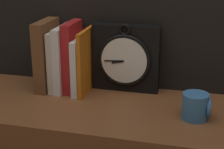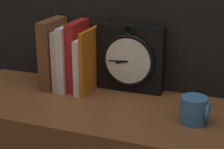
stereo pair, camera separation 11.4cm
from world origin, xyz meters
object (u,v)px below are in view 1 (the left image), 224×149
Objects in this scene: book_slot1_brown at (47,55)px; book_slot6_orange at (86,61)px; clock at (126,58)px; book_slot0_green at (42,54)px; book_slot4_red at (73,57)px; book_slot5_white at (81,65)px; book_slot2_cream at (57,60)px; mug at (196,106)px; book_slot3_white at (64,58)px.

book_slot6_orange is (0.14, -0.00, -0.01)m from book_slot1_brown.
clock is 1.04× the size of book_slot0_green.
book_slot5_white is (0.03, -0.01, -0.02)m from book_slot4_red.
book_slot2_cream is 0.50m from mug.
book_slot6_orange is 0.40m from mug.
book_slot0_green is 0.96× the size of book_slot1_brown.
clock reaches higher than book_slot6_orange.
book_slot0_green is 0.03m from book_slot1_brown.
book_slot6_orange is at bearing -5.12° from book_slot5_white.
book_slot0_green is 0.07m from book_slot2_cream.
book_slot0_green is 0.12m from book_slot4_red.
clock is 1.07× the size of book_slot3_white.
book_slot1_brown is 1.07× the size of book_slot3_white.
book_slot0_green is (-0.30, -0.03, -0.00)m from clock.
book_slot2_cream is (0.06, -0.02, -0.01)m from book_slot0_green.
book_slot6_orange is at bearing 161.96° from mug.
book_slot1_brown is 1.27× the size of book_slot5_white.
book_slot4_red is 1.26× the size of book_slot5_white.
book_slot2_cream is 0.06m from book_slot4_red.
mug is (0.46, -0.13, -0.07)m from book_slot3_white.
book_slot5_white is (0.15, -0.02, -0.02)m from book_slot0_green.
book_slot4_red is at bearing 5.62° from book_slot1_brown.
book_slot6_orange is (0.05, -0.01, -0.01)m from book_slot4_red.
clock is 1.26× the size of book_slot5_white.
book_slot4_red is at bearing -167.92° from clock.
book_slot1_brown is 1.10× the size of book_slot6_orange.
book_slot4_red is (0.05, 0.00, 0.01)m from book_slot2_cream.
clock is 1.10× the size of book_slot6_orange.
mug is (0.25, -0.17, -0.08)m from clock.
clock is at bearing 21.68° from book_slot6_orange.
book_slot1_brown is at bearing -36.39° from book_slot0_green.
book_slot5_white is at bearing -7.92° from book_slot0_green.
book_slot4_red is 2.87× the size of mug.
book_slot4_red is 0.04m from book_slot5_white.
book_slot3_white reaches higher than book_slot5_white.
clock and book_slot1_brown have the same top height.
book_slot0_green is at bearing 166.37° from book_slot2_cream.
book_slot1_brown reaches higher than book_slot5_white.
book_slot2_cream is 1.10× the size of book_slot5_white.
book_slot5_white is 2.29× the size of mug.
book_slot5_white is (0.06, -0.00, -0.02)m from book_slot3_white.
book_slot3_white is 0.08m from book_slot6_orange.
book_slot2_cream is at bearing -175.39° from book_slot4_red.
book_slot1_brown is 0.13m from book_slot5_white.
clock is 1.15× the size of book_slot2_cream.
clock is 0.16m from book_slot5_white.
book_slot1_brown is 0.54m from mug.
book_slot6_orange is (0.11, -0.01, 0.00)m from book_slot2_cream.
clock is at bearing 9.93° from book_slot1_brown.
clock is 1.01× the size of book_slot4_red.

